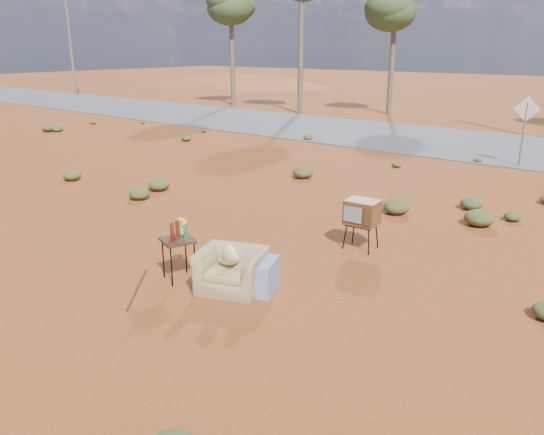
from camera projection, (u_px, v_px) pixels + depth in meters
The scene contains 12 objects.
ground at pixel (225, 278), 8.74m from camera, with size 140.00×140.00×0.00m, color brown.
highway at pixel (498, 147), 19.93m from camera, with size 140.00×7.00×0.04m, color #565659.
dirt_mound at pixel (239, 85), 51.80m from camera, with size 26.00×18.00×2.00m, color #A15027.
armchair at pixel (237, 266), 8.19m from camera, with size 1.29×1.12×0.87m.
tv_unit at pixel (362, 213), 9.79m from camera, with size 0.62×0.52×0.95m.
side_table at pixel (179, 237), 8.50m from camera, with size 0.64×0.64×0.99m.
rusty_bar at pixel (137, 289), 8.30m from camera, with size 0.04×0.04×1.43m, color #542416.
road_sign at pixel (525, 119), 16.35m from camera, with size 0.78×0.06×2.19m.
eucalyptus_far_left at pixel (231, 7), 32.45m from camera, with size 3.20×3.20×7.10m.
eucalyptus_near_left at pixel (395, 10), 28.20m from camera, with size 3.20×3.20×6.60m.
utility_pole_west at pixel (70, 39), 39.38m from camera, with size 1.40×0.20×8.00m.
scrub_patch at pixel (327, 202), 12.47m from camera, with size 17.49×8.07×0.33m.
Camera 1 is at (5.57, -5.80, 3.64)m, focal length 35.00 mm.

